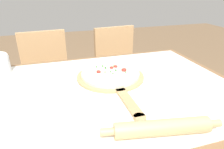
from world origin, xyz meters
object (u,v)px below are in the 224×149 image
Objects in this scene: chair_right at (118,69)px; chair_left at (48,77)px; pizza_peel at (112,78)px; rolling_pin at (162,128)px; pizza at (110,73)px; flour_cup at (2,62)px.

chair_left is at bearing 173.83° from chair_right.
rolling_pin is at bearing -85.64° from pizza_peel.
chair_right is at bearing 68.01° from pizza.
pizza_peel is 0.67× the size of chair_left.
flour_cup is (-0.85, -0.45, 0.32)m from chair_right.
rolling_pin is 3.36× the size of flour_cup.
flour_cup is at bearing -120.03° from chair_left.
flour_cup reaches higher than chair_right.
chair_left reaches higher than pizza_peel.
chair_right is 1.01m from flour_cup.
pizza_peel is 4.86× the size of flour_cup.
pizza_peel is 0.46m from rolling_pin.
pizza_peel is at bearing -68.69° from chair_left.
chair_left is at bearing 108.22° from rolling_pin.
pizza reaches higher than pizza_peel.
pizza is 0.48m from rolling_pin.
rolling_pin is (0.03, -0.46, 0.02)m from pizza_peel.
chair_right is at bearing -4.78° from chair_left.
pizza is 0.35× the size of chair_left.
pizza_peel is 0.63m from flour_cup.
rolling_pin is 0.94m from flour_cup.
chair_right is (0.28, 0.69, -0.29)m from pizza.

